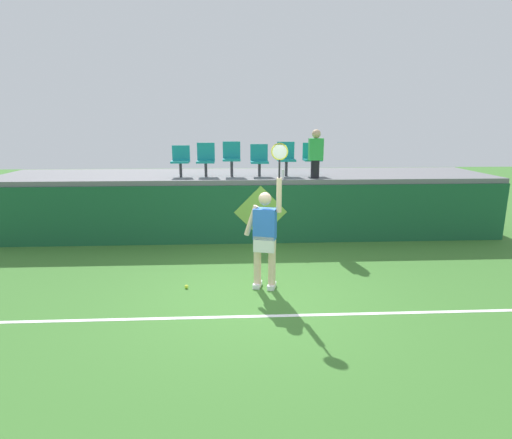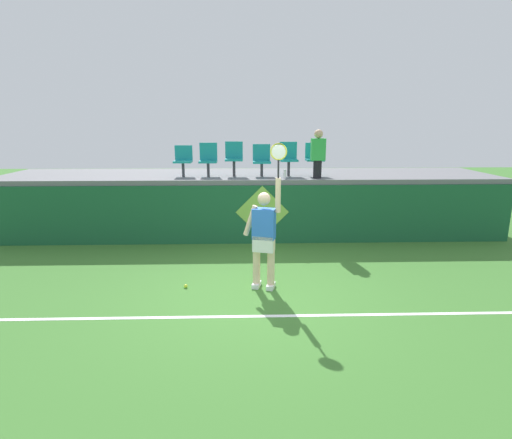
# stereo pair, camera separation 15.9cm
# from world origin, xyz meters

# --- Properties ---
(ground_plane) EXTENTS (40.00, 40.00, 0.00)m
(ground_plane) POSITION_xyz_m (0.00, 0.00, 0.00)
(ground_plane) COLOR #3D752D
(court_back_wall) EXTENTS (12.76, 0.20, 1.42)m
(court_back_wall) POSITION_xyz_m (0.00, 3.16, 0.71)
(court_back_wall) COLOR #195633
(court_back_wall) RESTS_ON ground_plane
(spectator_platform) EXTENTS (12.76, 2.58, 0.12)m
(spectator_platform) POSITION_xyz_m (0.00, 4.40, 1.48)
(spectator_platform) COLOR slate
(spectator_platform) RESTS_ON court_back_wall
(court_baseline_stripe) EXTENTS (11.48, 0.08, 0.01)m
(court_baseline_stripe) POSITION_xyz_m (0.00, -0.76, 0.00)
(court_baseline_stripe) COLOR white
(court_baseline_stripe) RESTS_ON ground_plane
(tennis_player) EXTENTS (0.74, 0.35, 2.53)m
(tennis_player) POSITION_xyz_m (0.23, 0.34, 0.97)
(tennis_player) COLOR white
(tennis_player) RESTS_ON ground_plane
(tennis_ball) EXTENTS (0.07, 0.07, 0.07)m
(tennis_ball) POSITION_xyz_m (-1.16, 0.37, 0.03)
(tennis_ball) COLOR #D1E533
(tennis_ball) RESTS_ON ground_plane
(water_bottle) EXTENTS (0.07, 0.07, 0.23)m
(water_bottle) POSITION_xyz_m (0.87, 3.32, 1.65)
(water_bottle) COLOR white
(water_bottle) RESTS_ON spectator_platform
(stadium_chair_0) EXTENTS (0.44, 0.42, 0.77)m
(stadium_chair_0) POSITION_xyz_m (-1.62, 3.88, 1.97)
(stadium_chair_0) COLOR #38383D
(stadium_chair_0) RESTS_ON spectator_platform
(stadium_chair_1) EXTENTS (0.44, 0.42, 0.83)m
(stadium_chair_1) POSITION_xyz_m (-1.00, 3.89, 1.99)
(stadium_chair_1) COLOR #38383D
(stadium_chair_1) RESTS_ON spectator_platform
(stadium_chair_2) EXTENTS (0.44, 0.42, 0.86)m
(stadium_chair_2) POSITION_xyz_m (-0.36, 3.89, 2.02)
(stadium_chair_2) COLOR #38383D
(stadium_chair_2) RESTS_ON spectator_platform
(stadium_chair_3) EXTENTS (0.44, 0.42, 0.79)m
(stadium_chair_3) POSITION_xyz_m (0.34, 3.89, 1.97)
(stadium_chair_3) COLOR #38383D
(stadium_chair_3) RESTS_ON spectator_platform
(stadium_chair_4) EXTENTS (0.44, 0.42, 0.85)m
(stadium_chair_4) POSITION_xyz_m (1.01, 3.89, 2.01)
(stadium_chair_4) COLOR #38383D
(stadium_chair_4) RESTS_ON spectator_platform
(stadium_chair_5) EXTENTS (0.44, 0.42, 0.82)m
(stadium_chair_5) POSITION_xyz_m (1.67, 3.88, 2.01)
(stadium_chair_5) COLOR #38383D
(stadium_chair_5) RESTS_ON spectator_platform
(spectator_0) EXTENTS (0.34, 0.21, 1.16)m
(spectator_0) POSITION_xyz_m (1.67, 3.41, 2.15)
(spectator_0) COLOR black
(spectator_0) RESTS_ON spectator_platform
(wall_signage_mount) EXTENTS (1.27, 0.01, 1.42)m
(wall_signage_mount) POSITION_xyz_m (0.32, 3.05, 0.00)
(wall_signage_mount) COLOR #195633
(wall_signage_mount) RESTS_ON ground_plane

